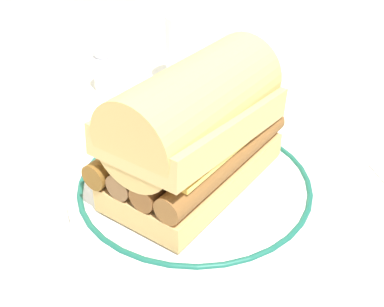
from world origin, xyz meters
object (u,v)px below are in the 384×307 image
sausage_sandwich (192,125)px  salt_shaker (104,67)px  plate (192,183)px  drinking_glass (188,56)px

sausage_sandwich → salt_shaker: bearing=63.7°
plate → salt_shaker: 0.26m
plate → sausage_sandwich: size_ratio=1.21×
plate → sausage_sandwich: sausage_sandwich is taller
plate → drinking_glass: 0.25m
plate → salt_shaker: salt_shaker is taller
plate → salt_shaker: size_ratio=3.53×
salt_shaker → plate: bearing=-96.4°
drinking_glass → salt_shaker: size_ratio=1.43×
sausage_sandwich → drinking_glass: bearing=36.8°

